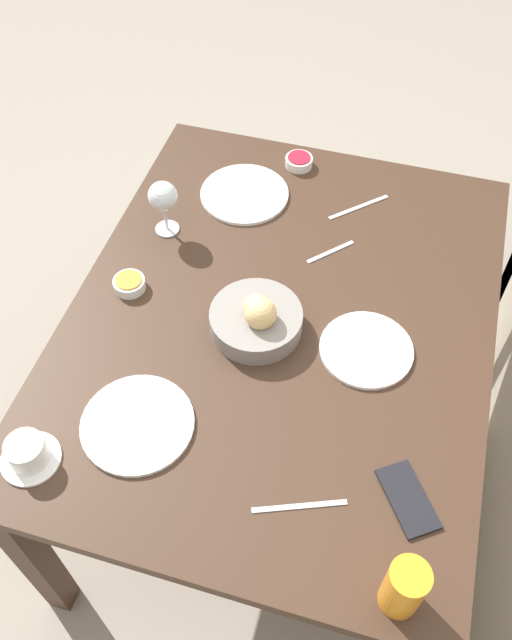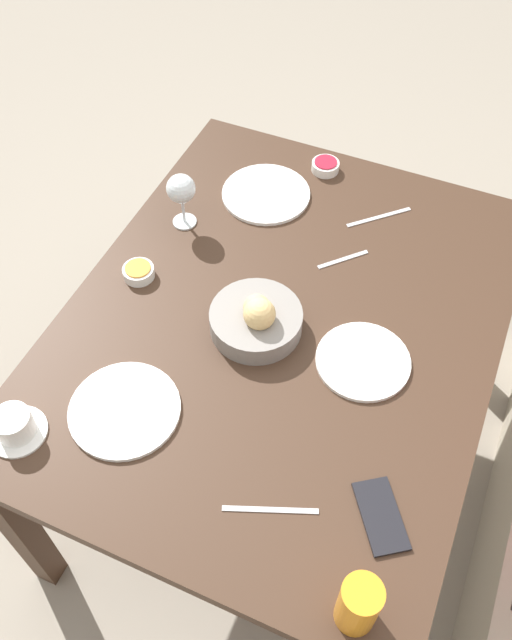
% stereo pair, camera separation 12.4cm
% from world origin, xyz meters
% --- Properties ---
extents(ground_plane, '(10.00, 10.00, 0.00)m').
position_xyz_m(ground_plane, '(0.00, 0.00, 0.00)').
color(ground_plane, gray).
extents(dining_table, '(1.29, 1.00, 0.71)m').
position_xyz_m(dining_table, '(0.00, 0.00, 0.63)').
color(dining_table, '#3D281C').
rests_on(dining_table, ground_plane).
extents(bread_basket, '(0.22, 0.22, 0.11)m').
position_xyz_m(bread_basket, '(0.05, -0.05, 0.75)').
color(bread_basket, gray).
rests_on(bread_basket, dining_table).
extents(plate_near_left, '(0.24, 0.24, 0.01)m').
position_xyz_m(plate_near_left, '(-0.39, -0.21, 0.72)').
color(plate_near_left, white).
rests_on(plate_near_left, dining_table).
extents(plate_near_right, '(0.24, 0.24, 0.01)m').
position_xyz_m(plate_near_right, '(0.37, -0.22, 0.72)').
color(plate_near_right, white).
rests_on(plate_near_right, dining_table).
extents(plate_far_center, '(0.22, 0.22, 0.01)m').
position_xyz_m(plate_far_center, '(0.04, 0.21, 0.72)').
color(plate_far_center, white).
rests_on(plate_far_center, dining_table).
extents(juice_glass, '(0.07, 0.07, 0.14)m').
position_xyz_m(juice_glass, '(0.57, 0.37, 0.78)').
color(juice_glass, orange).
rests_on(juice_glass, dining_table).
extents(wine_glass, '(0.08, 0.08, 0.16)m').
position_xyz_m(wine_glass, '(-0.20, -0.36, 0.83)').
color(wine_glass, silver).
rests_on(wine_glass, dining_table).
extents(coffee_cup, '(0.12, 0.12, 0.06)m').
position_xyz_m(coffee_cup, '(0.50, -0.40, 0.74)').
color(coffee_cup, white).
rests_on(coffee_cup, dining_table).
extents(jam_bowl_berry, '(0.08, 0.08, 0.03)m').
position_xyz_m(jam_bowl_berry, '(-0.55, -0.09, 0.73)').
color(jam_bowl_berry, white).
rests_on(jam_bowl_berry, dining_table).
extents(jam_bowl_honey, '(0.08, 0.08, 0.03)m').
position_xyz_m(jam_bowl_honey, '(0.01, -0.38, 0.73)').
color(jam_bowl_honey, white).
rests_on(jam_bowl_honey, dining_table).
extents(fork_silver, '(0.08, 0.18, 0.00)m').
position_xyz_m(fork_silver, '(0.45, 0.16, 0.71)').
color(fork_silver, '#B7B7BC').
rests_on(fork_silver, dining_table).
extents(knife_silver, '(0.14, 0.14, 0.00)m').
position_xyz_m(knife_silver, '(-0.43, 0.11, 0.71)').
color(knife_silver, '#B7B7BC').
rests_on(knife_silver, dining_table).
extents(spoon_coffee, '(0.11, 0.11, 0.00)m').
position_xyz_m(spoon_coffee, '(-0.24, 0.07, 0.71)').
color(spoon_coffee, '#B7B7BC').
rests_on(spoon_coffee, dining_table).
extents(cell_phone, '(0.17, 0.15, 0.01)m').
position_xyz_m(cell_phone, '(0.37, 0.36, 0.72)').
color(cell_phone, black).
rests_on(cell_phone, dining_table).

